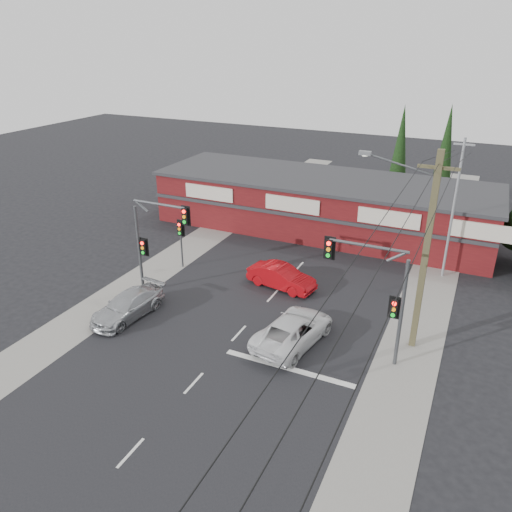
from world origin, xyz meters
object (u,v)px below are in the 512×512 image
at_px(silver_suv, 128,306).
at_px(utility_pole, 423,247).
at_px(red_sedan, 281,277).
at_px(white_suv, 293,330).
at_px(shop_building, 322,203).

distance_m(silver_suv, utility_pole, 15.96).
bearing_deg(silver_suv, red_sedan, 53.35).
xyz_separation_m(white_suv, red_sedan, (-2.86, 5.37, -0.02)).
height_order(shop_building, utility_pole, utility_pole).
height_order(silver_suv, red_sedan, red_sedan).
distance_m(white_suv, silver_suv, 9.41).
bearing_deg(red_sedan, shop_building, 15.45).
bearing_deg(white_suv, red_sedan, -52.07).
bearing_deg(white_suv, utility_pole, -147.33).
distance_m(white_suv, shop_building, 16.81).
distance_m(red_sedan, utility_pole, 10.04).
distance_m(shop_building, utility_pole, 17.15).
xyz_separation_m(silver_suv, red_sedan, (6.43, 6.88, 0.04)).
bearing_deg(utility_pole, shop_building, 123.76).
distance_m(white_suv, utility_pole, 7.55).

